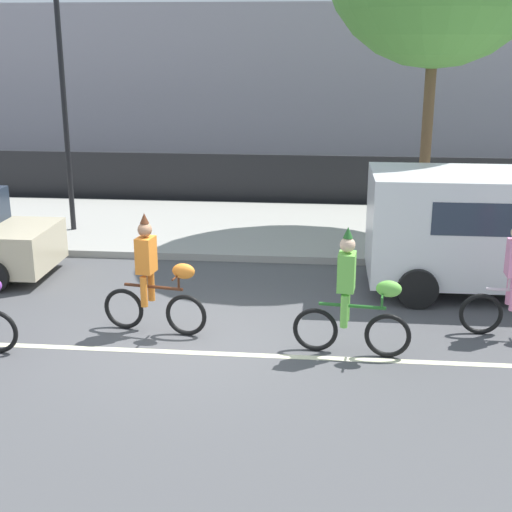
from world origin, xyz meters
The scene contains 8 objects.
ground_plane centered at (0.00, 0.00, 0.00)m, with size 80.00×80.00×0.00m, color #4C4C4F.
road_centre_line centered at (0.00, -0.50, 0.00)m, with size 36.00×0.14×0.01m, color beige.
sidewalk_curb centered at (0.00, 6.50, 0.07)m, with size 60.00×5.00×0.15m, color #9E9B93.
fence_line centered at (0.00, 9.40, 0.70)m, with size 40.00×0.08×1.40m, color black.
building_backdrop centered at (3.70, 18.00, 2.79)m, with size 28.00×8.00×5.58m, color #99939E.
parade_cyclist_orange centered at (-0.49, 0.22, 0.84)m, with size 1.71×0.53×1.92m.
parade_cyclist_lime centered at (2.56, -0.31, 0.84)m, with size 1.72×0.51×1.92m.
street_lamp_post centered at (-3.74, 5.72, 3.99)m, with size 0.36×0.36×5.86m.
Camera 1 is at (2.09, -9.98, 4.42)m, focal length 50.00 mm.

